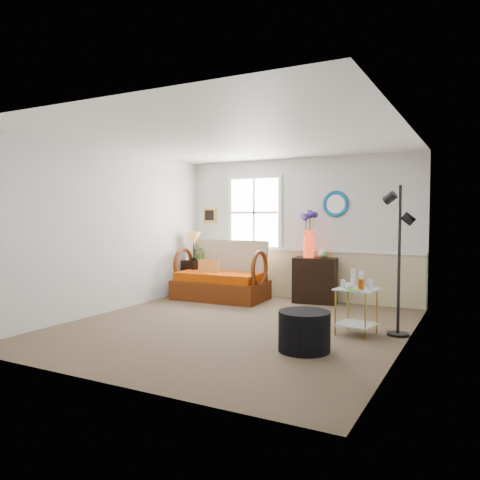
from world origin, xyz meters
The scene contains 19 objects.
floor centered at (0.00, 0.00, 0.00)m, with size 4.50×5.00×0.01m, color brown.
ceiling centered at (0.00, 0.00, 2.60)m, with size 4.50×5.00×0.01m, color white.
walls centered at (0.00, 0.00, 1.30)m, with size 4.51×5.01×2.60m.
wainscot centered at (0.00, 2.48, 0.45)m, with size 4.46×0.02×0.90m, color tan.
chair_rail centered at (0.00, 2.47, 0.92)m, with size 4.46×0.04×0.06m, color white.
window centered at (-0.90, 2.47, 1.60)m, with size 1.14×0.06×1.44m, color white, non-canonical shape.
picture centered at (-1.92, 2.48, 1.55)m, with size 0.28×0.03×0.28m, color #AC7922.
mirror centered at (0.70, 2.48, 1.75)m, with size 0.47×0.47×0.07m, color #0C78A7.
loveseat centered at (-1.23, 1.72, 0.54)m, with size 1.65×0.93×1.08m, color #5F2606, non-canonical shape.
throw_pillow centered at (-1.42, 1.62, 0.54)m, with size 0.38×0.10×0.38m, color orange, non-canonical shape.
lamp_stand centered at (-1.99, 2.01, 0.33)m, with size 0.38×0.38×0.67m, color black, non-canonical shape.
table_lamp centered at (-1.99, 2.00, 0.94)m, with size 0.30×0.30×0.55m, color gold, non-canonical shape.
potted_plant centered at (-1.84, 1.99, 0.79)m, with size 0.29×0.32×0.25m, color #438131.
cabinet centered at (0.41, 2.26, 0.40)m, with size 0.75×0.48×0.80m, color black, non-canonical shape.
flower_vase centered at (0.30, 2.22, 1.21)m, with size 0.24×0.24×0.81m, color red, non-canonical shape.
side_table centered at (1.61, 0.35, 0.30)m, with size 0.48×0.48×0.60m, color #A78320, non-canonical shape.
tabletop_items centered at (1.61, 0.37, 0.72)m, with size 0.38×0.38×0.23m, color silver, non-canonical shape.
floor_lamp centered at (2.10, 0.56, 0.97)m, with size 0.28×0.28×1.93m, color black, non-canonical shape.
ottoman centered at (1.27, -0.67, 0.23)m, with size 0.59×0.59×0.46m, color black.
Camera 1 is at (3.08, -5.66, 1.54)m, focal length 35.00 mm.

